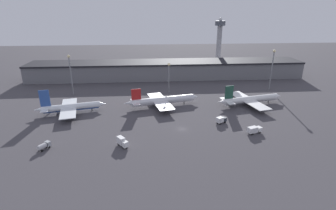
{
  "coord_description": "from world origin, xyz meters",
  "views": [
    {
      "loc": [
        -15.35,
        -110.94,
        54.05
      ],
      "look_at": [
        -5.29,
        16.86,
        6.0
      ],
      "focal_mm": 28.0,
      "sensor_mm": 36.0,
      "label": 1
    }
  ],
  "objects_px": {
    "airplane_1": "(162,101)",
    "service_vehicle_3": "(44,146)",
    "control_tower": "(219,40)",
    "airplane_2": "(250,100)",
    "service_vehicle_2": "(221,120)",
    "airplane_0": "(70,107)",
    "service_vehicle_0": "(122,142)",
    "service_vehicle_1": "(254,130)"
  },
  "relations": [
    {
      "from": "control_tower",
      "to": "airplane_1",
      "type": "bearing_deg",
      "value": -120.96
    },
    {
      "from": "service_vehicle_2",
      "to": "service_vehicle_3",
      "type": "distance_m",
      "value": 80.54
    },
    {
      "from": "airplane_1",
      "to": "control_tower",
      "type": "relative_size",
      "value": 0.98
    },
    {
      "from": "service_vehicle_3",
      "to": "airplane_2",
      "type": "bearing_deg",
      "value": -34.02
    },
    {
      "from": "service_vehicle_0",
      "to": "service_vehicle_1",
      "type": "distance_m",
      "value": 59.27
    },
    {
      "from": "service_vehicle_3",
      "to": "control_tower",
      "type": "distance_m",
      "value": 179.27
    },
    {
      "from": "airplane_1",
      "to": "service_vehicle_3",
      "type": "height_order",
      "value": "airplane_1"
    },
    {
      "from": "service_vehicle_3",
      "to": "service_vehicle_2",
      "type": "bearing_deg",
      "value": -43.22
    },
    {
      "from": "airplane_0",
      "to": "service_vehicle_1",
      "type": "bearing_deg",
      "value": -32.13
    },
    {
      "from": "airplane_2",
      "to": "service_vehicle_1",
      "type": "height_order",
      "value": "airplane_2"
    },
    {
      "from": "airplane_0",
      "to": "control_tower",
      "type": "distance_m",
      "value": 149.89
    },
    {
      "from": "airplane_1",
      "to": "airplane_2",
      "type": "distance_m",
      "value": 51.45
    },
    {
      "from": "airplane_0",
      "to": "airplane_1",
      "type": "height_order",
      "value": "airplane_0"
    },
    {
      "from": "service_vehicle_2",
      "to": "service_vehicle_3",
      "type": "xyz_separation_m",
      "value": [
        -78.14,
        -19.53,
        -0.18
      ]
    },
    {
      "from": "service_vehicle_2",
      "to": "service_vehicle_3",
      "type": "height_order",
      "value": "service_vehicle_2"
    },
    {
      "from": "airplane_1",
      "to": "service_vehicle_1",
      "type": "distance_m",
      "value": 55.19
    },
    {
      "from": "service_vehicle_3",
      "to": "control_tower",
      "type": "xyz_separation_m",
      "value": [
        107.78,
        141.1,
        24.73
      ]
    },
    {
      "from": "service_vehicle_0",
      "to": "service_vehicle_1",
      "type": "height_order",
      "value": "service_vehicle_0"
    },
    {
      "from": "service_vehicle_3",
      "to": "control_tower",
      "type": "bearing_deg",
      "value": -4.63
    },
    {
      "from": "airplane_2",
      "to": "service_vehicle_1",
      "type": "bearing_deg",
      "value": -120.54
    },
    {
      "from": "airplane_2",
      "to": "service_vehicle_0",
      "type": "xyz_separation_m",
      "value": [
        -70.65,
        -43.7,
        -1.17
      ]
    },
    {
      "from": "service_vehicle_1",
      "to": "control_tower",
      "type": "bearing_deg",
      "value": 62.39
    },
    {
      "from": "service_vehicle_0",
      "to": "service_vehicle_3",
      "type": "relative_size",
      "value": 1.11
    },
    {
      "from": "airplane_2",
      "to": "control_tower",
      "type": "bearing_deg",
      "value": 73.99
    },
    {
      "from": "airplane_0",
      "to": "service_vehicle_1",
      "type": "distance_m",
      "value": 95.27
    },
    {
      "from": "airplane_0",
      "to": "airplane_2",
      "type": "relative_size",
      "value": 0.87
    },
    {
      "from": "airplane_2",
      "to": "control_tower",
      "type": "height_order",
      "value": "control_tower"
    },
    {
      "from": "airplane_2",
      "to": "service_vehicle_3",
      "type": "distance_m",
      "value": 110.97
    },
    {
      "from": "service_vehicle_1",
      "to": "service_vehicle_3",
      "type": "xyz_separation_m",
      "value": [
        -90.14,
        -7.29,
        -0.23
      ]
    },
    {
      "from": "airplane_2",
      "to": "service_vehicle_2",
      "type": "height_order",
      "value": "airplane_2"
    },
    {
      "from": "service_vehicle_0",
      "to": "service_vehicle_3",
      "type": "height_order",
      "value": "service_vehicle_0"
    },
    {
      "from": "airplane_1",
      "to": "service_vehicle_3",
      "type": "bearing_deg",
      "value": -150.47
    },
    {
      "from": "service_vehicle_0",
      "to": "airplane_0",
      "type": "bearing_deg",
      "value": -177.82
    },
    {
      "from": "airplane_2",
      "to": "service_vehicle_0",
      "type": "distance_m",
      "value": 83.08
    },
    {
      "from": "airplane_2",
      "to": "service_vehicle_0",
      "type": "relative_size",
      "value": 6.91
    },
    {
      "from": "control_tower",
      "to": "service_vehicle_0",
      "type": "bearing_deg",
      "value": -118.47
    },
    {
      "from": "airplane_0",
      "to": "airplane_2",
      "type": "height_order",
      "value": "airplane_0"
    },
    {
      "from": "service_vehicle_1",
      "to": "service_vehicle_0",
      "type": "bearing_deg",
      "value": 166.89
    },
    {
      "from": "airplane_1",
      "to": "airplane_2",
      "type": "height_order",
      "value": "airplane_2"
    },
    {
      "from": "airplane_2",
      "to": "control_tower",
      "type": "distance_m",
      "value": 100.2
    },
    {
      "from": "airplane_2",
      "to": "service_vehicle_2",
      "type": "relative_size",
      "value": 7.41
    },
    {
      "from": "control_tower",
      "to": "airplane_2",
      "type": "bearing_deg",
      "value": -93.43
    }
  ]
}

